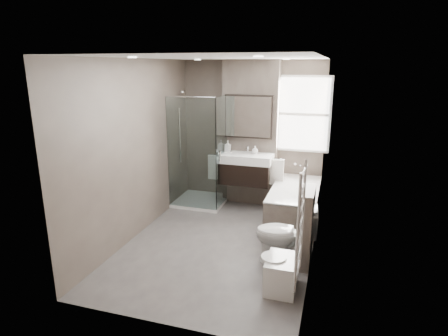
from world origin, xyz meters
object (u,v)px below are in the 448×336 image
at_px(bathtub, 295,202).
at_px(toilet, 286,234).
at_px(vanity, 245,168).
at_px(bidet, 281,273).

relative_size(bathtub, toilet, 2.04).
distance_m(vanity, toilet, 2.02).
relative_size(toilet, bidet, 1.56).
distance_m(vanity, bathtub, 1.07).
xyz_separation_m(vanity, toilet, (0.97, -1.73, -0.35)).
bearing_deg(bidet, bathtub, 92.51).
relative_size(bathtub, bidet, 3.19).
height_order(bathtub, bidet, bathtub).
distance_m(vanity, bidet, 2.63).
distance_m(bathtub, toilet, 1.41).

